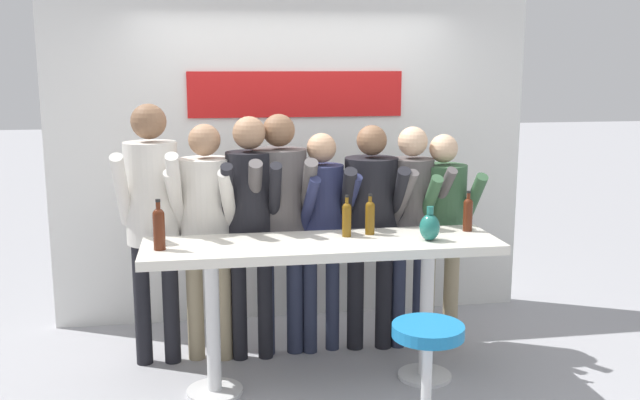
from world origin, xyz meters
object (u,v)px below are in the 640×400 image
person_center (280,209)px  wine_bottle_1 (468,213)px  tasting_table (322,264)px  person_left (206,217)px  person_center_right (322,218)px  wine_bottle_3 (347,218)px  person_far_right (412,211)px  person_rightmost (442,217)px  person_center_left (251,210)px  person_far_left (152,205)px  decorative_vase (430,227)px  bar_stool (427,362)px  wine_bottle_2 (370,216)px  person_right (371,214)px  wine_bottle_0 (159,227)px

person_center → wine_bottle_1: size_ratio=6.36×
tasting_table → person_left: (-0.72, 0.55, 0.22)m
person_center_right → wine_bottle_3: size_ratio=5.85×
tasting_table → person_center: 0.66m
person_far_right → wine_bottle_1: size_ratio=6.00×
person_far_right → person_rightmost: (0.23, 0.00, -0.05)m
person_center_left → wine_bottle_1: person_center_left is taller
person_far_left → person_center_left: 0.67m
person_left → person_rightmost: (1.70, 0.01, -0.06)m
person_rightmost → person_center: bearing=174.9°
decorative_vase → tasting_table: bearing=172.9°
person_far_left → person_far_right: person_far_left is taller
tasting_table → bar_stool: (0.47, -0.75, -0.38)m
tasting_table → wine_bottle_2: (0.34, 0.14, 0.28)m
wine_bottle_1 → person_right: bearing=142.4°
person_right → person_rightmost: person_right is taller
decorative_vase → person_center: bearing=143.5°
person_center_left → person_far_left: bearing=179.2°
person_right → wine_bottle_2: 0.44m
person_far_left → person_rightmost: size_ratio=1.15×
tasting_table → person_center_right: person_center_right is taller
person_far_left → decorative_vase: person_far_left is taller
person_left → person_far_right: size_ratio=1.02×
bar_stool → person_right: 1.42m
person_left → person_center_right: 0.81m
person_rightmost → wine_bottle_3: bearing=-155.1°
person_center → wine_bottle_3: (0.39, -0.47, 0.02)m
person_right → person_center_left: bearing=-171.0°
person_center_right → person_center_left: bearing=175.9°
wine_bottle_3 → decorative_vase: (0.50, -0.19, -0.04)m
person_center_left → person_center: 0.22m
person_far_left → wine_bottle_2: 1.48m
person_far_left → person_center_left: bearing=-0.1°
person_center_left → wine_bottle_0: 0.80m
wine_bottle_2 → tasting_table: bearing=-157.8°
wine_bottle_1 → decorative_vase: bearing=-148.1°
decorative_vase → bar_stool: bearing=-107.8°
person_far_left → person_far_right: 1.84m
tasting_table → person_far_left: person_far_left is taller
person_left → person_rightmost: 1.71m
person_center_left → person_center_right: person_center_left is taller
person_center_right → person_right: bearing=-11.3°
person_rightmost → wine_bottle_0: (-1.99, -0.60, 0.14)m
wine_bottle_3 → person_far_left: bearing=161.1°
person_far_left → person_center_right: 1.18m
person_right → person_rightmost: 0.54m
person_center_left → wine_bottle_0: (-0.59, -0.55, 0.03)m
person_center_left → person_rightmost: (1.40, 0.05, -0.11)m
person_left → person_center_left: person_center_left is taller
person_center → wine_bottle_1: (1.22, -0.45, 0.02)m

